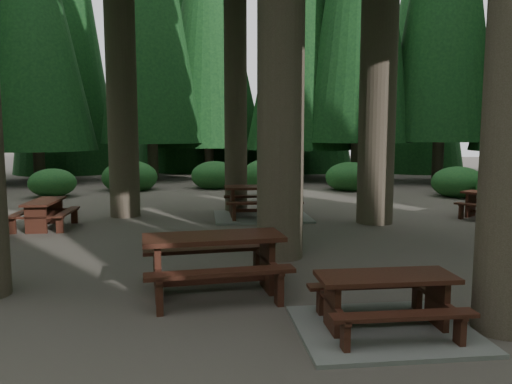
% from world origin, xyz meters
% --- Properties ---
extents(ground, '(80.00, 80.00, 0.00)m').
position_xyz_m(ground, '(0.00, 0.00, 0.00)').
color(ground, '#4A423C').
rests_on(ground, ground).
extents(picnic_table_a, '(2.46, 2.27, 0.68)m').
position_xyz_m(picnic_table_a, '(2.69, -2.90, 0.22)').
color(picnic_table_a, gray).
rests_on(picnic_table_a, ground).
extents(picnic_table_b, '(1.70, 1.89, 0.67)m').
position_xyz_m(picnic_table_b, '(-5.17, 1.44, 0.45)').
color(picnic_table_b, '#381810').
rests_on(picnic_table_b, ground).
extents(picnic_table_c, '(3.08, 2.83, 0.85)m').
position_xyz_m(picnic_table_c, '(-0.54, 4.20, 0.30)').
color(picnic_table_c, gray).
rests_on(picnic_table_c, ground).
extents(picnic_table_d, '(2.07, 1.97, 0.70)m').
position_xyz_m(picnic_table_d, '(5.44, 5.43, 0.47)').
color(picnic_table_d, '#381810').
rests_on(picnic_table_d, ground).
extents(picnic_table_e, '(2.46, 2.30, 0.85)m').
position_xyz_m(picnic_table_e, '(0.33, -2.10, 0.56)').
color(picnic_table_e, '#381810').
rests_on(picnic_table_e, ground).
extents(shrub_ring, '(23.86, 24.64, 1.49)m').
position_xyz_m(shrub_ring, '(0.70, 0.75, 0.40)').
color(shrub_ring, '#1E5A2A').
rests_on(shrub_ring, ground).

